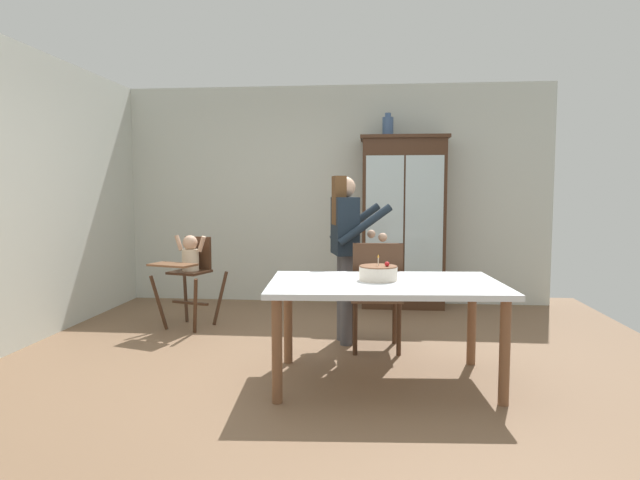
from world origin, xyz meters
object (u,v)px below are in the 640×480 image
Objects in this scene: high_chair_with_toddler at (190,264)px; adult_person at (346,238)px; china_cabinet at (403,222)px; dining_chair_far_side at (377,289)px; ceramic_vase at (388,126)px; birthday_cake at (378,273)px; dining_table at (385,293)px.

adult_person is (1.61, -0.42, 0.31)m from high_chair_with_toddler.
dining_chair_far_side is at bearing -99.51° from china_cabinet.
ceramic_vase is 0.96× the size of birthday_cake.
birthday_cake is at bearing -96.98° from china_cabinet.
high_chair_with_toddler is 0.62× the size of adult_person.
ceramic_vase reaches higher than dining_chair_far_side.
ceramic_vase is 2.08m from adult_person.
ceramic_vase is at bearing -97.34° from dining_chair_far_side.
ceramic_vase is at bearing -28.64° from adult_person.
high_chair_with_toddler is 0.99× the size of dining_chair_far_side.
birthday_cake is at bearing -92.78° from ceramic_vase.
ceramic_vase reaches higher than china_cabinet.
ceramic_vase is at bearing 87.22° from birthday_cake.
china_cabinet reaches higher than adult_person.
ceramic_vase is 0.18× the size of adult_person.
birthday_cake is at bearing -178.03° from adult_person.
china_cabinet reaches higher than birthday_cake.
china_cabinet is at bearing 46.09° from high_chair_with_toddler.
adult_person reaches higher than dining_table.
high_chair_with_toddler is (-2.03, -1.23, -1.51)m from ceramic_vase.
ceramic_vase is 2.96m from birthday_cake.
dining_chair_far_side reaches higher than high_chair_with_toddler.
china_cabinet is at bearing -1.09° from ceramic_vase.
china_cabinet is 1.19× the size of dining_table.
dining_table is 0.15m from birthday_cake.
ceramic_vase reaches higher than birthday_cake.
china_cabinet is at bearing 83.02° from birthday_cake.
china_cabinet is at bearing -34.81° from adult_person.
dining_table is (-0.08, -2.68, -1.51)m from ceramic_vase.
adult_person is 5.47× the size of birthday_cake.
ceramic_vase is (-0.19, 0.00, 1.14)m from china_cabinet.
dining_chair_far_side is at bearing -93.87° from ceramic_vase.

